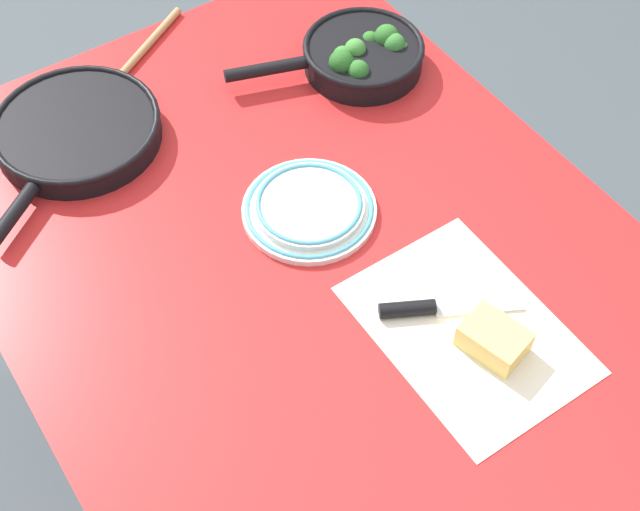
{
  "coord_description": "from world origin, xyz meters",
  "views": [
    {
      "loc": [
        -0.69,
        0.46,
        1.87
      ],
      "look_at": [
        0.0,
        0.0,
        0.77
      ],
      "focal_mm": 50.0,
      "sensor_mm": 36.0,
      "label": 1
    }
  ],
  "objects": [
    {
      "name": "grater_knife",
      "position": [
        -0.17,
        -0.09,
        0.76
      ],
      "size": [
        0.13,
        0.21,
        0.02
      ],
      "rotation": [
        0.0,
        0.0,
        4.22
      ],
      "color": "silver",
      "rests_on": "dining_table_red"
    },
    {
      "name": "wooden_spoon",
      "position": [
        0.56,
        0.08,
        0.76
      ],
      "size": [
        0.21,
        0.32,
        0.02
      ],
      "rotation": [
        0.0,
        0.0,
        2.12
      ],
      "color": "#A87A4C",
      "rests_on": "dining_table_red"
    },
    {
      "name": "skillet_eggs",
      "position": [
        0.46,
        0.2,
        0.77
      ],
      "size": [
        0.31,
        0.36,
        0.05
      ],
      "rotation": [
        0.0,
        0.0,
        2.21
      ],
      "color": "black",
      "rests_on": "dining_table_red"
    },
    {
      "name": "ground_plane",
      "position": [
        0.0,
        0.0,
        0.0
      ],
      "size": [
        14.0,
        14.0,
        0.0
      ],
      "primitive_type": "plane",
      "color": "#424C51"
    },
    {
      "name": "dinner_plate_stack",
      "position": [
        0.1,
        -0.04,
        0.76
      ],
      "size": [
        0.22,
        0.22,
        0.03
      ],
      "color": "silver",
      "rests_on": "dining_table_red"
    },
    {
      "name": "skillet_broccoli",
      "position": [
        0.34,
        -0.32,
        0.78
      ],
      "size": [
        0.23,
        0.37,
        0.07
      ],
      "rotation": [
        0.0,
        0.0,
        1.24
      ],
      "color": "black",
      "rests_on": "dining_table_red"
    },
    {
      "name": "parchment_sheet",
      "position": [
        -0.22,
        -0.11,
        0.75
      ],
      "size": [
        0.35,
        0.25,
        0.0
      ],
      "color": "silver",
      "rests_on": "dining_table_red"
    },
    {
      "name": "cheese_block",
      "position": [
        -0.27,
        -0.12,
        0.77
      ],
      "size": [
        0.11,
        0.09,
        0.04
      ],
      "color": "#EACC66",
      "rests_on": "dining_table_red"
    },
    {
      "name": "dining_table_red",
      "position": [
        0.0,
        0.0,
        0.68
      ],
      "size": [
        1.34,
        0.96,
        0.75
      ],
      "color": "red",
      "rests_on": "ground_plane"
    }
  ]
}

